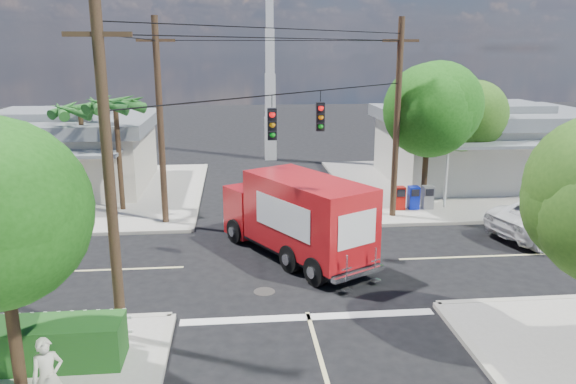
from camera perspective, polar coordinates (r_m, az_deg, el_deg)
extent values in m
plane|color=black|center=(20.82, 0.53, -7.24)|extent=(120.00, 120.00, 0.00)
cube|color=#9D988E|center=(33.81, 17.35, 0.72)|extent=(14.00, 14.00, 0.14)
cube|color=#A7A294|center=(31.77, 5.63, 0.47)|extent=(0.25, 14.00, 0.14)
cube|color=#A7A294|center=(27.73, 22.85, -2.70)|extent=(14.00, 0.25, 0.14)
cube|color=#9D988E|center=(32.45, -21.36, -0.18)|extent=(14.00, 14.00, 0.14)
cube|color=#A7A294|center=(31.25, -8.93, 0.12)|extent=(0.25, 14.00, 0.14)
cube|color=#A7A294|center=(26.04, -25.39, -4.03)|extent=(14.00, 0.25, 0.14)
cube|color=beige|center=(30.31, -1.46, -0.28)|extent=(0.12, 12.00, 0.01)
cube|color=beige|center=(23.97, 25.17, -5.70)|extent=(12.00, 0.12, 0.01)
cube|color=beige|center=(22.19, -26.33, -7.41)|extent=(12.00, 0.12, 0.01)
cube|color=silver|center=(16.93, 2.11, -12.57)|extent=(7.50, 0.40, 0.01)
cube|color=beige|center=(34.96, 19.21, 3.98)|extent=(11.00, 8.00, 3.40)
cube|color=slate|center=(34.68, 19.49, 7.31)|extent=(11.80, 8.80, 0.70)
cube|color=slate|center=(34.63, 19.56, 8.12)|extent=(6.05, 4.40, 0.50)
cube|color=slate|center=(30.46, 23.18, 4.47)|extent=(9.90, 1.80, 0.15)
cylinder|color=silver|center=(28.16, 15.76, 1.36)|extent=(0.12, 0.12, 2.90)
cube|color=beige|center=(33.79, -22.58, 3.16)|extent=(10.00, 8.00, 3.20)
cube|color=slate|center=(33.51, -22.90, 6.43)|extent=(10.80, 8.80, 0.70)
cube|color=slate|center=(33.45, -22.98, 7.28)|extent=(5.50, 4.40, 0.50)
cube|color=slate|center=(29.04, -25.51, 3.39)|extent=(9.00, 1.80, 0.15)
cylinder|color=silver|center=(27.42, -17.89, 0.64)|extent=(0.12, 0.12, 2.70)
cube|color=silver|center=(39.81, -1.79, 5.46)|extent=(0.80, 0.80, 3.00)
cube|color=silver|center=(39.46, -1.82, 9.76)|extent=(0.70, 0.70, 3.00)
cube|color=silver|center=(39.33, -1.86, 14.12)|extent=(0.60, 0.60, 3.00)
cube|color=silver|center=(39.43, -1.89, 18.49)|extent=(0.50, 0.50, 3.00)
cylinder|color=#422D1C|center=(13.95, -26.24, -11.22)|extent=(0.28, 0.28, 3.71)
sphere|color=#195211|center=(12.82, -26.32, -2.89)|extent=(3.25, 3.25, 3.25)
cylinder|color=#422D1C|center=(28.18, 13.78, 2.74)|extent=(0.28, 0.28, 4.10)
sphere|color=#195211|center=(27.80, 14.09, 7.91)|extent=(4.10, 4.10, 4.10)
sphere|color=#195211|center=(27.83, 13.20, 8.50)|extent=(3.33, 3.33, 3.33)
sphere|color=#195211|center=(27.65, 14.97, 7.56)|extent=(3.58, 3.58, 3.58)
cylinder|color=#422D1C|center=(31.17, 16.96, 3.14)|extent=(0.28, 0.28, 3.58)
sphere|color=#2C5717|center=(30.84, 17.27, 7.22)|extent=(3.58, 3.58, 3.58)
sphere|color=#2C5717|center=(30.84, 16.46, 7.70)|extent=(2.91, 2.91, 2.91)
sphere|color=#2C5717|center=(30.71, 18.07, 6.92)|extent=(3.14, 3.14, 3.14)
cylinder|color=#422D1C|center=(27.76, -16.77, 3.32)|extent=(0.24, 0.24, 5.00)
cone|color=#205A1E|center=(27.24, -15.29, 8.76)|extent=(0.50, 2.06, 0.98)
cone|color=#205A1E|center=(27.99, -15.75, 8.86)|extent=(1.92, 1.68, 0.98)
cone|color=#205A1E|center=(28.30, -17.22, 8.82)|extent=(2.12, 0.95, 0.98)
cone|color=#205A1E|center=(27.96, -18.65, 8.65)|extent=(1.34, 2.07, 0.98)
cone|color=#205A1E|center=(27.20, -19.01, 8.48)|extent=(1.34, 2.07, 0.98)
cone|color=#205A1E|center=(26.59, -17.96, 8.44)|extent=(2.12, 0.95, 0.98)
cone|color=#205A1E|center=(26.61, -16.26, 8.57)|extent=(1.92, 1.68, 0.98)
cylinder|color=#422D1C|center=(29.68, -19.99, 3.35)|extent=(0.24, 0.24, 4.60)
cone|color=#205A1E|center=(29.13, -18.67, 8.06)|extent=(0.50, 2.06, 0.98)
cone|color=#205A1E|center=(29.89, -19.01, 8.17)|extent=(1.92, 1.68, 0.98)
cone|color=#205A1E|center=(30.25, -20.35, 8.12)|extent=(2.12, 0.95, 0.98)
cone|color=#205A1E|center=(29.94, -21.72, 7.94)|extent=(1.34, 2.07, 0.98)
cone|color=#205A1E|center=(29.19, -22.14, 7.77)|extent=(1.34, 2.07, 0.98)
cone|color=#205A1E|center=(28.56, -21.22, 7.73)|extent=(2.12, 0.95, 0.98)
cone|color=#205A1E|center=(28.53, -19.65, 7.86)|extent=(1.92, 1.68, 0.98)
cylinder|color=#473321|center=(14.74, -17.70, 1.25)|extent=(0.28, 0.28, 9.00)
cube|color=#473321|center=(14.40, -18.79, 14.94)|extent=(1.60, 0.12, 0.12)
cylinder|color=#473321|center=(25.70, 11.00, 7.03)|extent=(0.28, 0.28, 9.00)
cube|color=#473321|center=(25.50, 11.39, 14.84)|extent=(1.60, 0.12, 0.12)
cylinder|color=#473321|center=(24.85, -12.84, 6.69)|extent=(0.28, 0.28, 9.00)
cube|color=#473321|center=(24.65, -13.30, 14.77)|extent=(1.60, 0.12, 0.12)
cylinder|color=black|center=(19.41, 0.58, 10.03)|extent=(10.43, 10.43, 0.04)
cube|color=black|center=(18.65, -1.63, 6.91)|extent=(0.30, 0.24, 1.05)
sphere|color=red|center=(18.47, -1.61, 7.87)|extent=(0.20, 0.20, 0.20)
cube|color=black|center=(20.73, 3.30, 7.64)|extent=(0.30, 0.24, 1.05)
sphere|color=red|center=(20.56, 3.37, 8.51)|extent=(0.20, 0.20, 0.20)
cube|color=silver|center=(16.46, -26.01, -13.07)|extent=(5.94, 0.05, 0.08)
cube|color=silver|center=(16.29, -26.17, -11.82)|extent=(5.94, 0.05, 0.08)
cube|color=silver|center=(15.63, -16.18, -12.98)|extent=(0.09, 0.06, 1.00)
cube|color=#AF0F0A|center=(27.53, 11.24, -0.59)|extent=(0.50, 0.50, 1.10)
cube|color=#0819A0|center=(27.74, 12.63, -0.55)|extent=(0.50, 0.50, 1.10)
cube|color=slate|center=(27.97, 13.99, -0.52)|extent=(0.50, 0.50, 1.10)
cube|color=black|center=(21.34, 0.65, -5.27)|extent=(5.32, 7.14, 0.23)
cube|color=red|center=(23.29, -3.34, -1.73)|extent=(2.64, 2.41, 1.99)
cube|color=black|center=(23.71, -4.16, -0.55)|extent=(1.76, 1.14, 0.86)
cube|color=silver|center=(24.14, -4.35, -2.73)|extent=(1.85, 1.13, 0.32)
cube|color=red|center=(20.30, 2.02, -2.30)|extent=(4.57, 5.67, 2.62)
cube|color=white|center=(20.95, 4.51, -1.41)|extent=(1.64, 2.83, 1.17)
cube|color=white|center=(19.61, -0.64, -2.48)|extent=(1.64, 2.83, 1.17)
cube|color=white|center=(18.33, 7.05, -3.80)|extent=(1.42, 0.83, 1.17)
cube|color=silver|center=(18.77, 7.15, -8.22)|extent=(1.99, 1.28, 0.16)
cube|color=silver|center=(18.16, 5.95, -7.75)|extent=(0.38, 0.25, 0.90)
cube|color=silver|center=(18.97, 8.85, -6.86)|extent=(0.38, 0.25, 0.90)
cylinder|color=black|center=(22.88, -5.34, -3.96)|extent=(0.75, 1.01, 0.99)
cylinder|color=black|center=(23.94, -1.03, -3.07)|extent=(0.75, 1.01, 0.99)
cylinder|color=black|center=(18.81, 2.82, -8.07)|extent=(0.75, 1.01, 0.99)
cylinder|color=black|center=(20.07, 7.52, -6.70)|extent=(0.75, 1.01, 0.99)
imported|color=silver|center=(25.92, 25.93, -2.40)|extent=(6.54, 4.19, 1.68)
imported|color=beige|center=(13.32, -23.21, -16.90)|extent=(0.76, 0.66, 1.76)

